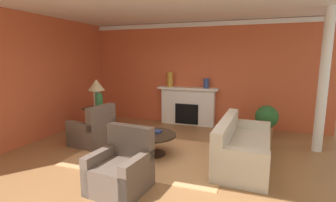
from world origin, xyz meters
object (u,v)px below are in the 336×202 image
object	(u,v)px
sofa	(242,148)
vase_mantel_left	(170,80)
armchair_facing_fireplace	(121,170)
side_table	(98,118)
fireplace	(188,107)
table_lamp	(96,88)
armchair_near_window	(93,132)
potted_plant	(267,119)
vase_mantel_right	(206,83)
vase_on_side_table	(99,101)
coffee_table	(152,139)

from	to	relation	value
sofa	vase_mantel_left	world-z (taller)	vase_mantel_left
sofa	armchair_facing_fireplace	bearing A→B (deg)	-135.62
side_table	sofa	bearing A→B (deg)	-12.09
fireplace	table_lamp	bearing A→B (deg)	-142.05
armchair_near_window	potted_plant	xyz separation A→B (m)	(3.81, 1.87, 0.19)
table_lamp	armchair_near_window	bearing A→B (deg)	-61.87
armchair_near_window	vase_mantel_right	xyz separation A→B (m)	(2.15, 2.44, 0.97)
armchair_facing_fireplace	table_lamp	bearing A→B (deg)	130.78
fireplace	vase_on_side_table	distance (m)	2.61
side_table	potted_plant	size ratio (longest dim) A/B	0.84
fireplace	side_table	distance (m)	2.63
vase_mantel_right	vase_mantel_left	distance (m)	1.10
coffee_table	side_table	distance (m)	2.25
fireplace	sofa	xyz separation A→B (m)	(1.73, -2.43, -0.24)
armchair_facing_fireplace	armchair_near_window	bearing A→B (deg)	136.19
fireplace	vase_mantel_right	size ratio (longest dim) A/B	6.31
coffee_table	vase_mantel_right	bearing A→B (deg)	76.67
coffee_table	armchair_near_window	bearing A→B (deg)	175.38
armchair_near_window	side_table	size ratio (longest dim) A/B	1.36
coffee_table	vase_mantel_right	size ratio (longest dim) A/B	3.50
side_table	table_lamp	xyz separation A→B (m)	(0.00, 0.00, 0.82)
armchair_near_window	armchair_facing_fireplace	distance (m)	2.29
fireplace	potted_plant	distance (m)	2.29
coffee_table	potted_plant	bearing A→B (deg)	41.43
vase_mantel_right	vase_on_side_table	bearing A→B (deg)	-145.70
side_table	table_lamp	world-z (taller)	table_lamp
sofa	vase_on_side_table	world-z (taller)	vase_on_side_table
coffee_table	table_lamp	bearing A→B (deg)	153.67
side_table	armchair_facing_fireplace	bearing A→B (deg)	-49.22
vase_on_side_table	vase_mantel_left	size ratio (longest dim) A/B	0.90
fireplace	vase_on_side_table	size ratio (longest dim) A/B	4.59
table_lamp	vase_mantel_left	size ratio (longest dim) A/B	1.72
armchair_facing_fireplace	vase_mantel_right	bearing A→B (deg)	82.92
fireplace	vase_mantel_left	distance (m)	0.98
fireplace	potted_plant	xyz separation A→B (m)	(2.21, -0.61, -0.05)
vase_mantel_left	table_lamp	bearing A→B (deg)	-134.16
fireplace	sofa	size ratio (longest dim) A/B	0.84
sofa	side_table	bearing A→B (deg)	167.91
vase_mantel_left	potted_plant	size ratio (longest dim) A/B	0.53
armchair_near_window	potted_plant	size ratio (longest dim) A/B	1.14
fireplace	armchair_facing_fireplace	distance (m)	4.08
vase_on_side_table	side_table	bearing A→B (deg)	141.34
table_lamp	vase_mantel_right	bearing A→B (deg)	30.85
coffee_table	table_lamp	xyz separation A→B (m)	(-2.01, 1.00, 0.89)
coffee_table	side_table	xyz separation A→B (m)	(-2.01, 1.00, 0.06)
vase_on_side_table	vase_mantel_left	xyz separation A→B (m)	(1.37, 1.68, 0.46)
sofa	table_lamp	xyz separation A→B (m)	(-3.80, 0.81, 0.93)
fireplace	vase_mantel_left	world-z (taller)	vase_mantel_left
sofa	coffee_table	distance (m)	1.80
armchair_facing_fireplace	sofa	bearing A→B (deg)	44.38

